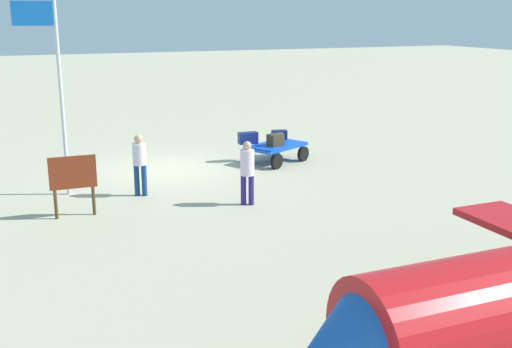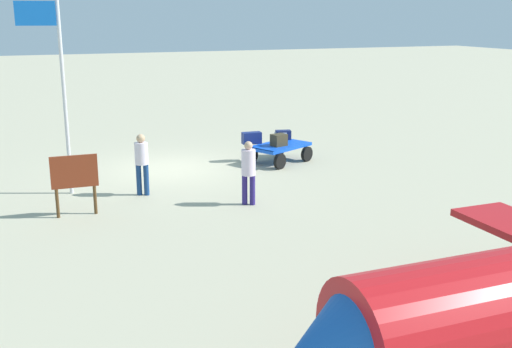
{
  "view_description": "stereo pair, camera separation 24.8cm",
  "coord_description": "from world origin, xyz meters",
  "px_view_note": "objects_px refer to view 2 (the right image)",
  "views": [
    {
      "loc": [
        4.75,
        18.36,
        4.73
      ],
      "look_at": [
        -0.45,
        6.0,
        1.24
      ],
      "focal_mm": 43.28,
      "sensor_mm": 36.0,
      "label": 1
    },
    {
      "loc": [
        4.52,
        18.46,
        4.73
      ],
      "look_at": [
        -0.45,
        6.0,
        1.24
      ],
      "focal_mm": 43.28,
      "sensor_mm": 36.0,
      "label": 2
    }
  ],
  "objects_px": {
    "worker_lead": "(248,168)",
    "suitcase_grey": "(283,135)",
    "suitcase_navy": "(252,138)",
    "worker_trailing": "(142,159)",
    "flagpole": "(57,78)",
    "signboard": "(75,176)",
    "luggage_cart": "(279,149)",
    "suitcase_tan": "(279,140)",
    "suitcase_dark": "(283,136)"
  },
  "relations": [
    {
      "from": "suitcase_navy",
      "to": "worker_trailing",
      "type": "xyz_separation_m",
      "value": [
        4.14,
        2.58,
        0.2
      ]
    },
    {
      "from": "luggage_cart",
      "to": "flagpole",
      "type": "bearing_deg",
      "value": 9.96
    },
    {
      "from": "suitcase_tan",
      "to": "signboard",
      "type": "xyz_separation_m",
      "value": [
        6.68,
        3.1,
        0.21
      ]
    },
    {
      "from": "worker_trailing",
      "to": "flagpole",
      "type": "relative_size",
      "value": 0.32
    },
    {
      "from": "suitcase_navy",
      "to": "suitcase_tan",
      "type": "height_order",
      "value": "same"
    },
    {
      "from": "worker_lead",
      "to": "worker_trailing",
      "type": "relative_size",
      "value": 0.99
    },
    {
      "from": "suitcase_dark",
      "to": "suitcase_grey",
      "type": "bearing_deg",
      "value": -150.21
    },
    {
      "from": "suitcase_tan",
      "to": "flagpole",
      "type": "xyz_separation_m",
      "value": [
        6.75,
        1.05,
        2.35
      ]
    },
    {
      "from": "signboard",
      "to": "suitcase_grey",
      "type": "bearing_deg",
      "value": -151.06
    },
    {
      "from": "luggage_cart",
      "to": "suitcase_tan",
      "type": "relative_size",
      "value": 4.19
    },
    {
      "from": "worker_lead",
      "to": "signboard",
      "type": "distance_m",
      "value": 4.23
    },
    {
      "from": "flagpole",
      "to": "suitcase_navy",
      "type": "bearing_deg",
      "value": -164.42
    },
    {
      "from": "suitcase_tan",
      "to": "worker_trailing",
      "type": "xyz_separation_m",
      "value": [
        4.84,
        1.94,
        0.2
      ]
    },
    {
      "from": "luggage_cart",
      "to": "worker_lead",
      "type": "xyz_separation_m",
      "value": [
        2.59,
        3.95,
        0.52
      ]
    },
    {
      "from": "luggage_cart",
      "to": "suitcase_grey",
      "type": "height_order",
      "value": "suitcase_grey"
    },
    {
      "from": "worker_lead",
      "to": "suitcase_grey",
      "type": "bearing_deg",
      "value": -123.19
    },
    {
      "from": "suitcase_grey",
      "to": "worker_lead",
      "type": "bearing_deg",
      "value": 56.81
    },
    {
      "from": "suitcase_grey",
      "to": "flagpole",
      "type": "relative_size",
      "value": 0.11
    },
    {
      "from": "luggage_cart",
      "to": "signboard",
      "type": "distance_m",
      "value": 7.52
    },
    {
      "from": "suitcase_dark",
      "to": "suitcase_navy",
      "type": "distance_m",
      "value": 1.27
    },
    {
      "from": "suitcase_tan",
      "to": "flagpole",
      "type": "bearing_deg",
      "value": 8.82
    },
    {
      "from": "suitcase_tan",
      "to": "worker_trailing",
      "type": "distance_m",
      "value": 5.22
    },
    {
      "from": "flagpole",
      "to": "signboard",
      "type": "distance_m",
      "value": 2.97
    },
    {
      "from": "suitcase_tan",
      "to": "flagpole",
      "type": "distance_m",
      "value": 7.23
    },
    {
      "from": "suitcase_tan",
      "to": "worker_lead",
      "type": "xyz_separation_m",
      "value": [
        2.51,
        3.79,
        0.18
      ]
    },
    {
      "from": "suitcase_navy",
      "to": "suitcase_grey",
      "type": "relative_size",
      "value": 1.15
    },
    {
      "from": "flagpole",
      "to": "worker_trailing",
      "type": "bearing_deg",
      "value": 155.09
    },
    {
      "from": "luggage_cart",
      "to": "suitcase_dark",
      "type": "relative_size",
      "value": 4.44
    },
    {
      "from": "luggage_cart",
      "to": "suitcase_dark",
      "type": "bearing_deg",
      "value": -121.9
    },
    {
      "from": "worker_lead",
      "to": "signboard",
      "type": "bearing_deg",
      "value": -9.46
    },
    {
      "from": "luggage_cart",
      "to": "flagpole",
      "type": "xyz_separation_m",
      "value": [
        6.83,
        1.2,
        2.69
      ]
    },
    {
      "from": "luggage_cart",
      "to": "suitcase_dark",
      "type": "distance_m",
      "value": 0.92
    },
    {
      "from": "luggage_cart",
      "to": "suitcase_grey",
      "type": "distance_m",
      "value": 0.95
    },
    {
      "from": "suitcase_navy",
      "to": "signboard",
      "type": "height_order",
      "value": "signboard"
    },
    {
      "from": "suitcase_navy",
      "to": "suitcase_tan",
      "type": "distance_m",
      "value": 0.95
    },
    {
      "from": "luggage_cart",
      "to": "worker_trailing",
      "type": "bearing_deg",
      "value": 23.01
    },
    {
      "from": "luggage_cart",
      "to": "suitcase_dark",
      "type": "height_order",
      "value": "suitcase_dark"
    },
    {
      "from": "luggage_cart",
      "to": "suitcase_tan",
      "type": "bearing_deg",
      "value": 62.46
    },
    {
      "from": "worker_lead",
      "to": "flagpole",
      "type": "distance_m",
      "value": 5.5
    },
    {
      "from": "luggage_cart",
      "to": "worker_lead",
      "type": "relative_size",
      "value": 1.4
    },
    {
      "from": "luggage_cart",
      "to": "suitcase_navy",
      "type": "relative_size",
      "value": 3.61
    },
    {
      "from": "suitcase_dark",
      "to": "suitcase_tan",
      "type": "distance_m",
      "value": 1.05
    },
    {
      "from": "suitcase_grey",
      "to": "signboard",
      "type": "relative_size",
      "value": 0.38
    },
    {
      "from": "suitcase_dark",
      "to": "flagpole",
      "type": "height_order",
      "value": "flagpole"
    },
    {
      "from": "suitcase_grey",
      "to": "suitcase_tan",
      "type": "xyz_separation_m",
      "value": [
        0.56,
        0.91,
        0.03
      ]
    },
    {
      "from": "suitcase_dark",
      "to": "flagpole",
      "type": "distance_m",
      "value": 7.93
    },
    {
      "from": "suitcase_navy",
      "to": "worker_lead",
      "type": "xyz_separation_m",
      "value": [
        1.82,
        4.43,
        0.18
      ]
    },
    {
      "from": "worker_trailing",
      "to": "signboard",
      "type": "bearing_deg",
      "value": 32.22
    },
    {
      "from": "suitcase_grey",
      "to": "flagpole",
      "type": "distance_m",
      "value": 7.94
    },
    {
      "from": "worker_lead",
      "to": "suitcase_navy",
      "type": "bearing_deg",
      "value": -112.29
    }
  ]
}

